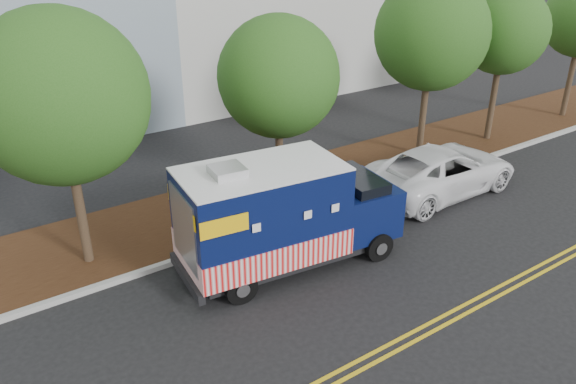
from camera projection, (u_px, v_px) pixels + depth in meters
ground at (300, 250)px, 16.36m from camera, size 120.00×120.00×0.00m
curb at (274, 228)px, 17.36m from camera, size 120.00×0.18×0.15m
mulch_strip at (240, 203)px, 18.92m from camera, size 120.00×4.00×0.15m
centerline_near at (411, 333)px, 13.05m from camera, size 120.00×0.10×0.01m
centerline_far at (419, 339)px, 12.86m from camera, size 120.00×0.10×0.01m
tree_a at (60, 98)px, 13.60m from camera, size 4.35×4.35×6.97m
tree_b at (279, 77)px, 18.09m from camera, size 3.98×3.98×6.12m
tree_c at (432, 33)px, 20.74m from camera, size 4.25×4.25×7.05m
tree_d at (504, 31)px, 22.46m from camera, size 3.52×3.52×6.48m
sign_post at (228, 198)px, 16.73m from camera, size 0.06×0.06×2.40m
food_truck at (280, 218)px, 15.01m from camera, size 6.41×2.99×3.26m
white_car at (441, 170)px, 19.59m from camera, size 5.90×2.72×1.64m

